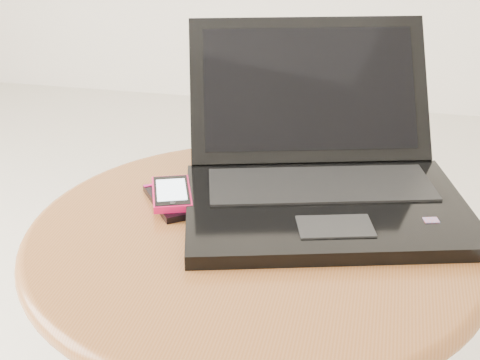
# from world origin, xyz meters

# --- Properties ---
(table) EXTENTS (0.63, 0.63, 0.50)m
(table) POSITION_xyz_m (0.11, 0.03, 0.39)
(table) COLOR #562716
(table) RESTS_ON ground
(laptop) EXTENTS (0.48, 0.50, 0.22)m
(laptop) POSITION_xyz_m (0.18, 0.15, 0.54)
(laptop) COLOR black
(laptop) RESTS_ON table
(phone_black) EXTENTS (0.12, 0.13, 0.01)m
(phone_black) POSITION_xyz_m (-0.02, 0.08, 0.51)
(phone_black) COLOR black
(phone_black) RESTS_ON table
(phone_pink) EXTENTS (0.09, 0.11, 0.01)m
(phone_pink) POSITION_xyz_m (-0.03, 0.08, 0.52)
(phone_pink) COLOR #D40E49
(phone_pink) RESTS_ON phone_black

